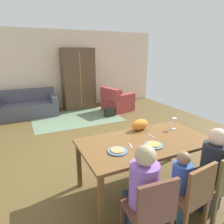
{
  "coord_description": "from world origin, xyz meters",
  "views": [
    {
      "loc": [
        -1.6,
        -3.66,
        1.96
      ],
      "look_at": [
        -0.03,
        -0.35,
        0.85
      ],
      "focal_mm": 31.87,
      "sensor_mm": 36.0,
      "label": 1
    }
  ],
  "objects": [
    {
      "name": "person_child",
      "position": [
        -0.07,
        -2.23,
        0.43
      ],
      "size": [
        0.22,
        0.3,
        0.92
      ],
      "color": "#274252",
      "rests_on": "ground_plane"
    },
    {
      "name": "cat",
      "position": [
        0.08,
        -1.16,
        0.84
      ],
      "size": [
        0.34,
        0.22,
        0.17
      ],
      "primitive_type": "ellipsoid",
      "rotation": [
        0.0,
        0.0,
        0.19
      ],
      "color": "orange",
      "rests_on": "dining_table"
    },
    {
      "name": "dining_chair_child",
      "position": [
        -0.06,
        -2.4,
        0.49
      ],
      "size": [
        0.47,
        0.47,
        0.87
      ],
      "color": "brown",
      "rests_on": "ground_plane"
    },
    {
      "name": "knife",
      "position": [
        0.1,
        -1.45,
        0.76
      ],
      "size": [
        0.02,
        0.17,
        0.01
      ],
      "primitive_type": "cube",
      "rotation": [
        0.0,
        0.0,
        0.02
      ],
      "color": "silver",
      "rests_on": "dining_table"
    },
    {
      "name": "plate_near_man",
      "position": [
        -0.58,
        -1.67,
        0.77
      ],
      "size": [
        0.25,
        0.25,
        0.02
      ],
      "primitive_type": "cylinder",
      "color": "slate",
      "rests_on": "dining_table"
    },
    {
      "name": "fork",
      "position": [
        -0.34,
        -1.6,
        0.76
      ],
      "size": [
        0.06,
        0.15,
        0.01
      ],
      "primitive_type": "cube",
      "rotation": [
        0.0,
        0.0,
        -0.29
      ],
      "color": "silver",
      "rests_on": "dining_table"
    },
    {
      "name": "person_man",
      "position": [
        -0.57,
        -2.22,
        0.51
      ],
      "size": [
        0.3,
        0.41,
        1.11
      ],
      "color": "#263A46",
      "rests_on": "ground_plane"
    },
    {
      "name": "pizza_near_man",
      "position": [
        -0.58,
        -1.67,
        0.78
      ],
      "size": [
        0.17,
        0.17,
        0.01
      ],
      "primitive_type": "cylinder",
      "color": "#E59150",
      "rests_on": "plate_near_man"
    },
    {
      "name": "plate_near_child",
      "position": [
        -0.07,
        -1.73,
        0.77
      ],
      "size": [
        0.25,
        0.25,
        0.02
      ],
      "primitive_type": "cylinder",
      "color": "slate",
      "rests_on": "dining_table"
    },
    {
      "name": "wine_glass",
      "position": [
        0.6,
        -1.37,
        0.89
      ],
      "size": [
        0.07,
        0.07,
        0.19
      ],
      "color": "silver",
      "rests_on": "dining_table"
    },
    {
      "name": "handbag",
      "position": [
        0.91,
        1.81,
        0.13
      ],
      "size": [
        0.32,
        0.16,
        0.26
      ],
      "primitive_type": "cube",
      "color": "black",
      "rests_on": "ground_plane"
    },
    {
      "name": "couch",
      "position": [
        -1.44,
        2.97,
        0.3
      ],
      "size": [
        1.8,
        0.86,
        0.82
      ],
      "color": "#4A4B55",
      "rests_on": "ground_plane"
    },
    {
      "name": "area_rug",
      "position": [
        -0.09,
        2.11,
        0.0
      ],
      "size": [
        2.6,
        1.8,
        0.01
      ],
      "primitive_type": "cube",
      "color": "slate",
      "rests_on": "ground_plane"
    },
    {
      "name": "person_woman",
      "position": [
        0.44,
        -2.22,
        0.51
      ],
      "size": [
        0.3,
        0.4,
        1.11
      ],
      "color": "#2E2C50",
      "rests_on": "ground_plane"
    },
    {
      "name": "pizza_near_child",
      "position": [
        -0.07,
        -1.73,
        0.78
      ],
      "size": [
        0.17,
        0.17,
        0.01
      ],
      "primitive_type": "cylinder",
      "color": "gold",
      "rests_on": "plate_near_child"
    },
    {
      "name": "dining_chair_woman",
      "position": [
        0.44,
        -2.4,
        0.49
      ],
      "size": [
        0.43,
        0.43,
        0.87
      ],
      "color": "brown",
      "rests_on": "ground_plane"
    },
    {
      "name": "armchair",
      "position": [
        1.4,
        2.3,
        0.32
      ],
      "size": [
        1.03,
        1.03,
        0.82
      ],
      "color": "#9E3836",
      "rests_on": "ground_plane"
    },
    {
      "name": "back_wall",
      "position": [
        0.0,
        3.59,
        1.35
      ],
      "size": [
        6.95,
        0.1,
        2.7
      ],
      "primitive_type": "cube",
      "color": "beige",
      "rests_on": "ground_plane"
    },
    {
      "name": "ground_plane",
      "position": [
        0.0,
        0.47,
        -0.01
      ],
      "size": [
        6.95,
        6.14,
        0.02
      ],
      "primitive_type": "cube",
      "color": "brown"
    },
    {
      "name": "armoire",
      "position": [
        0.34,
        3.2,
        1.05
      ],
      "size": [
        1.1,
        0.59,
        2.1
      ],
      "color": "brown",
      "rests_on": "ground_plane"
    },
    {
      "name": "dining_table",
      "position": [
        -0.07,
        -1.55,
        0.69
      ],
      "size": [
        1.85,
        0.98,
        0.76
      ],
      "color": "brown",
      "rests_on": "ground_plane"
    },
    {
      "name": "dining_chair_man",
      "position": [
        -0.58,
        -2.4,
        0.49
      ],
      "size": [
        0.45,
        0.45,
        0.87
      ],
      "color": "brown",
      "rests_on": "ground_plane"
    }
  ]
}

